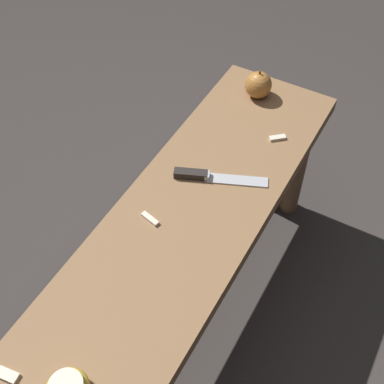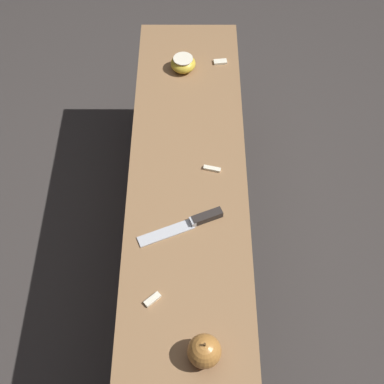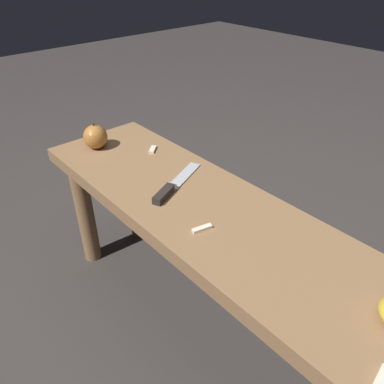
# 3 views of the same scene
# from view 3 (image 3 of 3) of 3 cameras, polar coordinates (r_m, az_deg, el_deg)

# --- Properties ---
(ground_plane) EXTENTS (8.00, 8.00, 0.00)m
(ground_plane) POSITION_cam_3_polar(r_m,az_deg,el_deg) (1.26, 3.91, -21.22)
(ground_plane) COLOR #383330
(wooden_bench) EXTENTS (1.28, 0.34, 0.47)m
(wooden_bench) POSITION_cam_3_polar(r_m,az_deg,el_deg) (0.97, 4.79, -7.97)
(wooden_bench) COLOR olive
(wooden_bench) RESTS_ON ground_plane
(knife) EXTENTS (0.12, 0.23, 0.02)m
(knife) POSITION_cam_3_polar(r_m,az_deg,el_deg) (1.01, -3.22, 0.69)
(knife) COLOR #B7BABF
(knife) RESTS_ON wooden_bench
(apple_whole) EXTENTS (0.08, 0.08, 0.09)m
(apple_whole) POSITION_cam_3_polar(r_m,az_deg,el_deg) (1.25, -14.51, 8.16)
(apple_whole) COLOR #B27233
(apple_whole) RESTS_ON wooden_bench
(apple_slice_near_knife) EXTENTS (0.04, 0.04, 0.01)m
(apple_slice_near_knife) POSITION_cam_3_polar(r_m,az_deg,el_deg) (1.22, -6.01, 6.46)
(apple_slice_near_knife) COLOR silver
(apple_slice_near_knife) RESTS_ON wooden_bench
(apple_slice_center) EXTENTS (0.02, 0.05, 0.01)m
(apple_slice_center) POSITION_cam_3_polar(r_m,az_deg,el_deg) (0.88, 1.56, -5.58)
(apple_slice_center) COLOR silver
(apple_slice_center) RESTS_ON wooden_bench
(apple_slice_near_bowl) EXTENTS (0.03, 0.05, 0.01)m
(apple_slice_near_bowl) POSITION_cam_3_polar(r_m,az_deg,el_deg) (0.70, 27.27, -23.97)
(apple_slice_near_bowl) COLOR silver
(apple_slice_near_bowl) RESTS_ON wooden_bench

